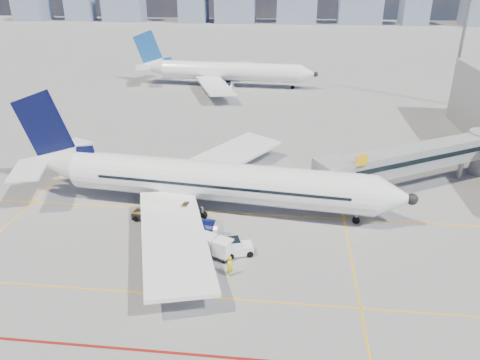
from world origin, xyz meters
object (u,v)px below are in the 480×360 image
object	(u,v)px
main_aircraft	(201,181)
baggage_tug	(237,247)
ramp_worker	(230,266)
second_aircraft	(223,71)
belt_loader	(155,215)
cargo_dolly	(215,246)

from	to	relation	value
main_aircraft	baggage_tug	distance (m)	10.20
baggage_tug	ramp_worker	bearing A→B (deg)	-112.64
main_aircraft	ramp_worker	xyz separation A→B (m)	(4.59, -11.91, -2.24)
second_aircraft	ramp_worker	bearing A→B (deg)	-77.78
main_aircraft	baggage_tug	size ratio (longest dim) A/B	15.74
ramp_worker	main_aircraft	bearing A→B (deg)	56.16
second_aircraft	baggage_tug	bearing A→B (deg)	-77.14
belt_loader	ramp_worker	distance (m)	12.37
main_aircraft	baggage_tug	bearing A→B (deg)	-54.89
cargo_dolly	belt_loader	bearing A→B (deg)	165.13
belt_loader	main_aircraft	bearing A→B (deg)	47.33
main_aircraft	second_aircraft	size ratio (longest dim) A/B	1.07
baggage_tug	ramp_worker	world-z (taller)	ramp_worker
main_aircraft	cargo_dolly	world-z (taller)	main_aircraft
main_aircraft	second_aircraft	world-z (taller)	main_aircraft
baggage_tug	cargo_dolly	distance (m)	2.04
belt_loader	baggage_tug	bearing A→B (deg)	-20.42
baggage_tug	cargo_dolly	bearing A→B (deg)	171.66
second_aircraft	baggage_tug	distance (m)	65.44
main_aircraft	ramp_worker	world-z (taller)	main_aircraft
cargo_dolly	belt_loader	size ratio (longest dim) A/B	0.60
baggage_tug	belt_loader	distance (m)	10.59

